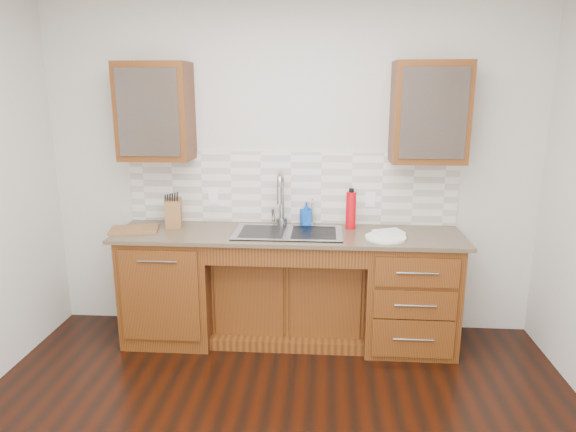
# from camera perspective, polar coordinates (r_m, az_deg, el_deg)

# --- Properties ---
(wall_back) EXTENTS (4.00, 0.10, 2.70)m
(wall_back) POSITION_cam_1_polar(r_m,az_deg,el_deg) (4.26, 0.40, 5.22)
(wall_back) COLOR beige
(wall_back) RESTS_ON ground
(base_cabinet_left) EXTENTS (0.70, 0.62, 0.88)m
(base_cabinet_left) POSITION_cam_1_polar(r_m,az_deg,el_deg) (4.33, -12.71, -7.50)
(base_cabinet_left) COLOR #593014
(base_cabinet_left) RESTS_ON ground
(base_cabinet_center) EXTENTS (1.20, 0.44, 0.70)m
(base_cabinet_center) POSITION_cam_1_polar(r_m,az_deg,el_deg) (4.28, 0.13, -8.71)
(base_cabinet_center) COLOR #593014
(base_cabinet_center) RESTS_ON ground
(base_cabinet_right) EXTENTS (0.70, 0.62, 0.88)m
(base_cabinet_right) POSITION_cam_1_polar(r_m,az_deg,el_deg) (4.20, 13.20, -8.19)
(base_cabinet_right) COLOR #593014
(base_cabinet_right) RESTS_ON ground
(countertop) EXTENTS (2.70, 0.65, 0.03)m
(countertop) POSITION_cam_1_polar(r_m,az_deg,el_deg) (4.00, 0.03, -2.07)
(countertop) COLOR #84705B
(countertop) RESTS_ON base_cabinet_left
(backsplash) EXTENTS (2.70, 0.02, 0.59)m
(backsplash) POSITION_cam_1_polar(r_m,az_deg,el_deg) (4.23, 0.34, 3.15)
(backsplash) COLOR beige
(backsplash) RESTS_ON wall_back
(sink) EXTENTS (0.84, 0.46, 0.19)m
(sink) POSITION_cam_1_polar(r_m,az_deg,el_deg) (4.00, 0.01, -3.09)
(sink) COLOR #9E9EA5
(sink) RESTS_ON countertop
(faucet) EXTENTS (0.04, 0.04, 0.40)m
(faucet) POSITION_cam_1_polar(r_m,az_deg,el_deg) (4.16, -0.72, 1.62)
(faucet) COLOR #999993
(faucet) RESTS_ON countertop
(filter_tap) EXTENTS (0.02, 0.02, 0.24)m
(filter_tap) POSITION_cam_1_polar(r_m,az_deg,el_deg) (4.17, 2.72, 0.52)
(filter_tap) COLOR #999993
(filter_tap) RESTS_ON countertop
(upper_cabinet_left) EXTENTS (0.55, 0.34, 0.75)m
(upper_cabinet_left) POSITION_cam_1_polar(r_m,az_deg,el_deg) (4.20, -14.51, 11.16)
(upper_cabinet_left) COLOR #593014
(upper_cabinet_left) RESTS_ON wall_back
(upper_cabinet_right) EXTENTS (0.55, 0.34, 0.75)m
(upper_cabinet_right) POSITION_cam_1_polar(r_m,az_deg,el_deg) (4.06, 15.42, 11.02)
(upper_cabinet_right) COLOR #593014
(upper_cabinet_right) RESTS_ON wall_back
(outlet_left) EXTENTS (0.08, 0.01, 0.12)m
(outlet_left) POSITION_cam_1_polar(r_m,az_deg,el_deg) (4.33, -8.30, 2.10)
(outlet_left) COLOR white
(outlet_left) RESTS_ON backsplash
(outlet_right) EXTENTS (0.08, 0.01, 0.12)m
(outlet_right) POSITION_cam_1_polar(r_m,az_deg,el_deg) (4.24, 9.13, 1.83)
(outlet_right) COLOR white
(outlet_right) RESTS_ON backsplash
(soap_bottle) EXTENTS (0.11, 0.11, 0.19)m
(soap_bottle) POSITION_cam_1_polar(r_m,az_deg,el_deg) (4.21, 2.04, 0.28)
(soap_bottle) COLOR blue
(soap_bottle) RESTS_ON countertop
(water_bottle) EXTENTS (0.10, 0.10, 0.30)m
(water_bottle) POSITION_cam_1_polar(r_m,az_deg,el_deg) (4.10, 7.00, 0.62)
(water_bottle) COLOR red
(water_bottle) RESTS_ON countertop
(plate) EXTENTS (0.40, 0.40, 0.02)m
(plate) POSITION_cam_1_polar(r_m,az_deg,el_deg) (3.91, 10.79, -2.35)
(plate) COLOR white
(plate) RESTS_ON countertop
(dish_towel) EXTENTS (0.24, 0.21, 0.03)m
(dish_towel) POSITION_cam_1_polar(r_m,az_deg,el_deg) (3.94, 11.11, -1.86)
(dish_towel) COLOR beige
(dish_towel) RESTS_ON plate
(knife_block) EXTENTS (0.16, 0.22, 0.22)m
(knife_block) POSITION_cam_1_polar(r_m,az_deg,el_deg) (4.26, -12.60, 0.35)
(knife_block) COLOR brown
(knife_block) RESTS_ON countertop
(cutting_board) EXTENTS (0.42, 0.33, 0.02)m
(cutting_board) POSITION_cam_1_polar(r_m,az_deg,el_deg) (4.23, -16.73, -1.45)
(cutting_board) COLOR brown
(cutting_board) RESTS_ON countertop
(cup_left_a) EXTENTS (0.15, 0.15, 0.09)m
(cup_left_a) POSITION_cam_1_polar(r_m,az_deg,el_deg) (4.22, -15.09, 10.38)
(cup_left_a) COLOR white
(cup_left_a) RESTS_ON upper_cabinet_left
(cup_left_b) EXTENTS (0.12, 0.12, 0.08)m
(cup_left_b) POSITION_cam_1_polar(r_m,az_deg,el_deg) (4.17, -12.64, 10.45)
(cup_left_b) COLOR white
(cup_left_b) RESTS_ON upper_cabinet_left
(cup_right_a) EXTENTS (0.14, 0.14, 0.09)m
(cup_right_a) POSITION_cam_1_polar(r_m,az_deg,el_deg) (4.04, 13.34, 10.32)
(cup_right_a) COLOR silver
(cup_right_a) RESTS_ON upper_cabinet_right
(cup_right_b) EXTENTS (0.13, 0.13, 0.10)m
(cup_right_b) POSITION_cam_1_polar(r_m,az_deg,el_deg) (4.09, 16.95, 10.22)
(cup_right_b) COLOR white
(cup_right_b) RESTS_ON upper_cabinet_right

